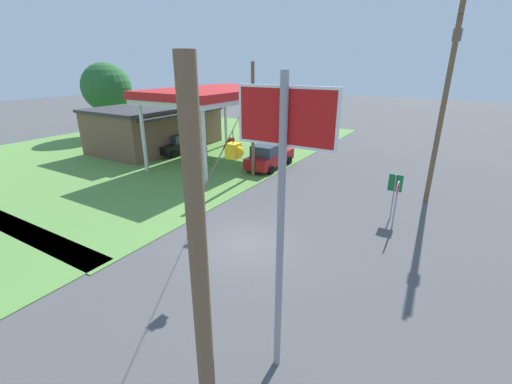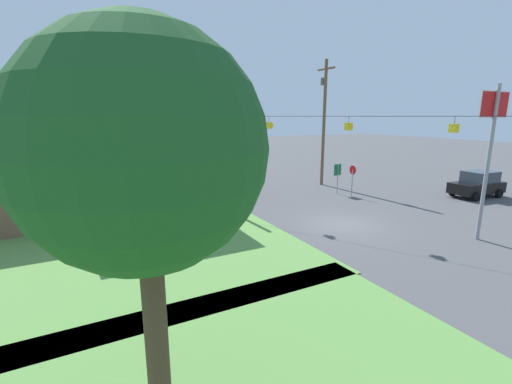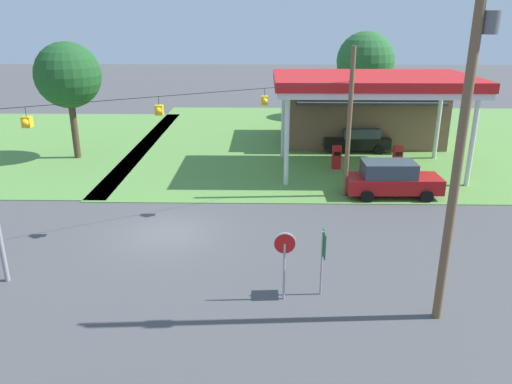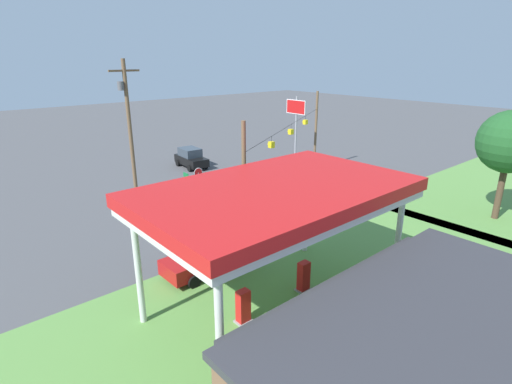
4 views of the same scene
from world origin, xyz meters
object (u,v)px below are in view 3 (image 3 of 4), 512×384
car_at_pumps_rear (357,139)px  tree_behind_station (365,61)px  gas_station_canopy (373,84)px  fuel_pump_near (336,159)px  car_at_pumps_front (391,179)px  stop_sign_roadside (285,251)px  utility_pole_main (463,134)px  tree_west_verge (68,76)px  fuel_pump_far (397,159)px  route_sign (323,250)px  gas_station_store (360,115)px

car_at_pumps_rear → tree_behind_station: size_ratio=0.59×
gas_station_canopy → tree_behind_station: (2.83, 17.36, -0.17)m
fuel_pump_near → car_at_pumps_front: (2.29, -4.72, 0.24)m
stop_sign_roadside → car_at_pumps_front: bearing=-120.4°
stop_sign_roadside → utility_pole_main: (4.98, -0.99, 4.24)m
gas_station_canopy → tree_west_verge: tree_west_verge is taller
fuel_pump_near → fuel_pump_far: bearing=0.0°
stop_sign_roadside → utility_pole_main: utility_pole_main is taller
stop_sign_roadside → route_sign: stop_sign_roadside is taller
gas_station_canopy → utility_pole_main: 16.13m
tree_west_verge → fuel_pump_near: bearing=-8.5°
car_at_pumps_rear → tree_behind_station: (2.63, 12.64, 4.30)m
gas_station_canopy → gas_station_store: size_ratio=1.01×
fuel_pump_near → car_at_pumps_front: car_at_pumps_front is taller
car_at_pumps_front → route_sign: 11.15m
car_at_pumps_rear → tree_behind_station: bearing=-102.3°
fuel_pump_far → utility_pole_main: 17.15m
route_sign → tree_behind_station: 33.12m
car_at_pumps_front → tree_behind_station: tree_behind_station is taller
fuel_pump_far → tree_west_verge: bearing=173.0°
car_at_pumps_front → tree_west_verge: (-19.57, 7.29, 4.54)m
utility_pole_main → fuel_pump_near: bearing=94.2°
gas_station_store → gas_station_canopy: bearing=-96.5°
gas_station_canopy → fuel_pump_far: gas_station_canopy is taller
fuel_pump_far → stop_sign_roadside: stop_sign_roadside is taller
car_at_pumps_rear → utility_pole_main: (-0.92, -20.82, 5.15)m
gas_station_store → route_sign: gas_station_store is taller
gas_station_store → utility_pole_main: utility_pole_main is taller
gas_station_canopy → tree_west_verge: bearing=172.4°
car_at_pumps_front → stop_sign_roadside: (-6.09, -10.39, 0.83)m
fuel_pump_near → tree_behind_station: 18.54m
tree_west_verge → utility_pole_main: bearing=-45.3°
gas_station_store → fuel_pump_near: (-2.81, -8.01, -1.26)m
car_at_pumps_front → car_at_pumps_rear: (-0.20, 9.44, -0.08)m
gas_station_store → stop_sign_roadside: (-6.60, -23.12, -0.20)m
gas_station_store → tree_behind_station: tree_behind_station is taller
gas_station_store → fuel_pump_near: gas_station_store is taller
car_at_pumps_front → route_sign: size_ratio=2.10×
route_sign → tree_west_verge: bearing=130.5°
stop_sign_roadside → tree_behind_station: tree_behind_station is taller
stop_sign_roadside → tree_behind_station: 33.75m
gas_station_store → tree_west_verge: 21.11m
fuel_pump_far → route_sign: bearing=-113.0°
car_at_pumps_rear → tree_west_verge: bearing=5.8°
fuel_pump_far → car_at_pumps_front: size_ratio=0.31×
utility_pole_main → tree_behind_station: utility_pole_main is taller
route_sign → gas_station_store: bearing=77.0°
car_at_pumps_rear → tree_west_verge: (-19.38, -2.15, 4.62)m
car_at_pumps_rear → stop_sign_roadside: (-5.89, -19.83, 0.91)m
tree_behind_station → tree_west_verge: (-22.01, -14.79, 0.32)m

